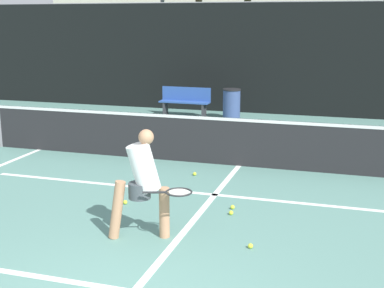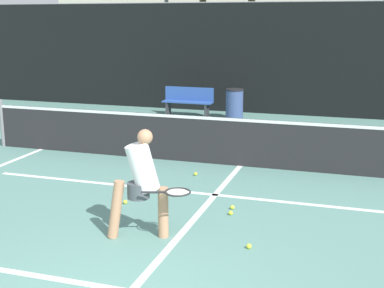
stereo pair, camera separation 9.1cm
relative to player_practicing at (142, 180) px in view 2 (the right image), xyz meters
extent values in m
cube|color=white|center=(0.45, 1.97, -0.79)|extent=(8.25, 0.10, 0.01)
cube|color=white|center=(0.45, 1.23, -0.79)|extent=(0.10, 5.22, 0.01)
cylinder|color=slate|center=(-5.05, 3.84, -0.26)|extent=(0.09, 0.09, 1.07)
cube|color=#232326|center=(0.45, 3.84, -0.32)|extent=(11.00, 0.02, 0.95)
cube|color=white|center=(0.45, 3.84, 0.13)|extent=(11.00, 0.03, 0.06)
cube|color=black|center=(0.45, 9.94, 0.85)|extent=(24.00, 0.06, 3.28)
cylinder|color=slate|center=(0.45, 9.94, 2.51)|extent=(24.00, 0.04, 0.04)
cylinder|color=tan|center=(0.25, 0.10, -0.45)|extent=(0.14, 0.14, 0.68)
cylinder|color=tan|center=(-0.33, -0.11, -0.40)|extent=(0.28, 0.21, 0.79)
cylinder|color=#3F474C|center=(-0.05, -0.01, -0.14)|extent=(0.29, 0.29, 0.21)
cylinder|color=white|center=(0.01, 0.01, 0.17)|extent=(0.45, 0.36, 0.70)
sphere|color=tan|center=(0.05, 0.02, 0.57)|extent=(0.20, 0.20, 0.20)
cylinder|color=#262628|center=(0.22, -0.16, -0.09)|extent=(0.29, 0.13, 0.03)
torus|color=#262628|center=(0.51, -0.06, -0.09)|extent=(0.44, 0.44, 0.02)
cylinder|color=beige|center=(0.51, -0.06, -0.09)|extent=(0.33, 0.33, 0.01)
sphere|color=#D1E033|center=(1.42, 0.07, -0.76)|extent=(0.07, 0.07, 0.07)
sphere|color=#D1E033|center=(0.91, 1.15, -0.76)|extent=(0.07, 0.07, 0.07)
sphere|color=#D1E033|center=(-0.19, 2.94, -0.76)|extent=(0.07, 0.07, 0.07)
sphere|color=#D1E033|center=(0.88, 1.40, -0.76)|extent=(0.07, 0.07, 0.07)
sphere|color=#D1E033|center=(-0.77, 1.12, -0.76)|extent=(0.07, 0.07, 0.07)
cube|color=#2D519E|center=(-2.24, 8.64, -0.35)|extent=(1.50, 0.38, 0.04)
cube|color=#2D519E|center=(-2.24, 8.82, -0.14)|extent=(1.50, 0.06, 0.42)
cube|color=#333338|center=(-2.84, 8.65, -0.57)|extent=(0.06, 0.32, 0.44)
cube|color=#333338|center=(-1.64, 8.63, -0.57)|extent=(0.06, 0.32, 0.44)
cylinder|color=#384C7F|center=(-0.82, 8.64, -0.37)|extent=(0.49, 0.49, 0.84)
cylinder|color=black|center=(-0.82, 8.64, 0.07)|extent=(0.52, 0.52, 0.04)
cylinder|color=brown|center=(-1.82, 15.52, 1.13)|extent=(0.28, 0.28, 3.83)
cylinder|color=brown|center=(-3.88, 15.64, 1.38)|extent=(0.28, 0.28, 4.35)
cube|color=beige|center=(0.45, 28.13, 2.21)|extent=(36.00, 2.40, 6.01)
camera|label=1|loc=(2.56, -6.13, 2.04)|focal=50.00mm
camera|label=2|loc=(2.65, -6.11, 2.04)|focal=50.00mm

